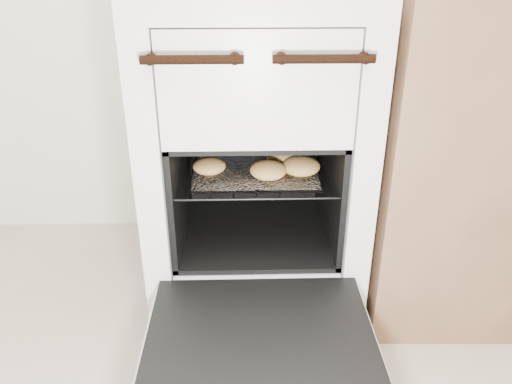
{
  "coord_description": "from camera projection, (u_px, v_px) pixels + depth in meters",
  "views": [
    {
      "loc": [
        0.03,
        -0.13,
        0.95
      ],
      "look_at": [
        0.06,
        1.05,
        0.38
      ],
      "focal_mm": 35.0,
      "sensor_mm": 36.0,
      "label": 1
    }
  ],
  "objects": [
    {
      "name": "stove",
      "position": [
        255.0,
        156.0,
        1.41
      ],
      "size": [
        0.56,
        0.63,
        0.86
      ],
      "color": "silver",
      "rests_on": "ground"
    },
    {
      "name": "oven_door",
      "position": [
        260.0,
        337.0,
        1.09
      ],
      "size": [
        0.51,
        0.39,
        0.04
      ],
      "color": "black",
      "rests_on": "stove"
    },
    {
      "name": "oven_rack",
      "position": [
        255.0,
        168.0,
        1.36
      ],
      "size": [
        0.41,
        0.39,
        0.01
      ],
      "color": "black",
      "rests_on": "stove"
    },
    {
      "name": "foil_sheet",
      "position": [
        255.0,
        169.0,
        1.34
      ],
      "size": [
        0.32,
        0.28,
        0.01
      ],
      "primitive_type": "cube",
      "color": "white",
      "rests_on": "oven_rack"
    },
    {
      "name": "baked_rolls",
      "position": [
        273.0,
        164.0,
        1.3
      ],
      "size": [
        0.37,
        0.21,
        0.05
      ],
      "color": "tan",
      "rests_on": "foil_sheet"
    }
  ]
}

